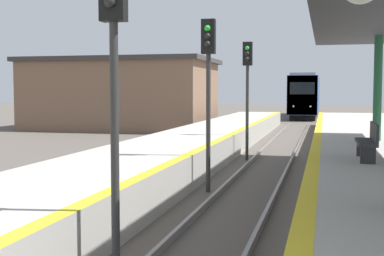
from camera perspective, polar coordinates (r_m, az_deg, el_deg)
name	(u,v)px	position (r m, az deg, el deg)	size (l,w,h in m)	color
train	(305,96)	(55.58, 12.01, 3.39)	(2.63, 17.10, 4.26)	black
signal_near	(114,56)	(7.56, -8.37, 7.62)	(0.36, 0.31, 4.55)	#2D2D2D
signal_mid	(208,72)	(14.06, 1.75, 5.98)	(0.36, 0.31, 4.55)	#2D2D2D
signal_far	(247,78)	(20.68, 5.93, 5.33)	(0.36, 0.31, 4.55)	#2D2D2D
bench	(369,140)	(13.89, 18.34, -1.24)	(0.44, 1.84, 0.92)	#28282D
station_building	(122,94)	(38.06, -7.47, 3.65)	(12.84, 8.22, 4.92)	brown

